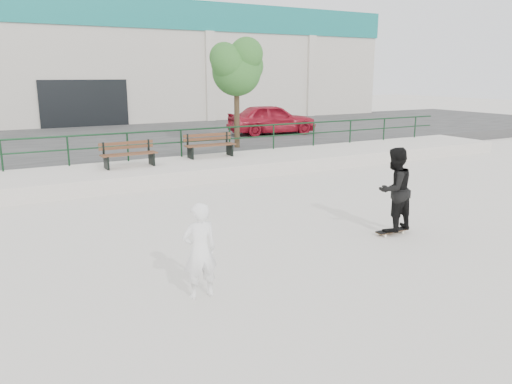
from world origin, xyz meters
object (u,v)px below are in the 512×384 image
skateboard (391,231)px  seated_skater (200,251)px  red_car (272,119)px  standing_skater (394,189)px  bench_left (129,154)px  tree (237,66)px  bench_right (210,145)px

skateboard → seated_skater: (-5.02, -0.94, 0.71)m
red_car → skateboard: size_ratio=5.76×
red_car → standing_skater: 15.15m
standing_skater → seated_skater: (-5.02, -0.94, -0.24)m
bench_left → skateboard: size_ratio=2.36×
tree → seated_skater: size_ratio=2.83×
skateboard → standing_skater: size_ratio=0.42×
tree → standing_skater: tree is taller
bench_left → bench_right: 3.24m
bench_right → red_car: 7.71m
bench_left → red_car: (8.92, 5.72, 0.35)m
bench_left → tree: size_ratio=0.41×
bench_left → seated_skater: size_ratio=1.17×
bench_right → standing_skater: 9.08m
bench_left → standing_skater: 9.23m
bench_right → skateboard: bench_right is taller
bench_right → seated_skater: (-4.57, -10.01, -0.14)m
bench_left → bench_right: bearing=8.3°
bench_left → standing_skater: bearing=-68.8°
red_car → bench_right: bearing=140.6°
seated_skater → red_car: bearing=-123.0°
tree → bench_left: bearing=-156.0°
standing_skater → bench_right: bearing=-94.8°
red_car → standing_skater: size_ratio=2.41×
bench_right → standing_skater: size_ratio=1.02×
standing_skater → tree: bearing=-106.0°
tree → standing_skater: 11.29m
bench_right → skateboard: (0.46, -9.06, -0.86)m
tree → seated_skater: bearing=-119.4°
bench_left → bench_right: bench_right is taller
tree → skateboard: tree is taller
standing_skater → skateboard: bearing=-7.6°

